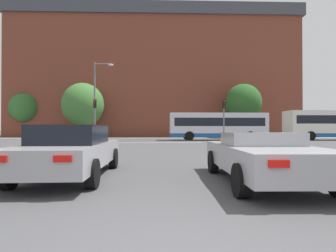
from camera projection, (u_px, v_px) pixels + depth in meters
stop_line_strip at (161, 143)px, 23.90m from camera, size 9.69×0.30×0.01m
far_pavement at (161, 138)px, 36.22m from camera, size 70.77×2.50×0.01m
brick_civic_building at (155, 78)px, 47.25m from camera, size 46.57×15.76×22.45m
car_saloon_left at (72, 150)px, 6.96m from camera, size 2.04×4.79×1.37m
car_roadster_right at (262, 156)px, 6.23m from camera, size 2.13×4.53×1.18m
bus_crossing_lead at (218, 126)px, 29.24m from camera, size 10.67×2.68×3.01m
bus_crossing_trailing at (333, 124)px, 29.56m from camera, size 10.50×2.67×3.29m
traffic_light_near_left at (95, 113)px, 24.28m from camera, size 0.26×0.31×4.01m
traffic_light_near_right at (224, 113)px, 24.45m from camera, size 0.26×0.31×4.01m
street_lamp_junction at (98, 94)px, 24.75m from camera, size 1.85×0.36×7.58m
pedestrian_waiting at (211, 130)px, 36.35m from camera, size 0.45×0.42×1.83m
tree_by_building at (83, 105)px, 35.91m from camera, size 5.63×5.63×7.56m
tree_kerbside at (24, 108)px, 39.26m from camera, size 4.18×4.18×6.64m
tree_distant at (243, 103)px, 36.92m from camera, size 5.06×5.06×7.60m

